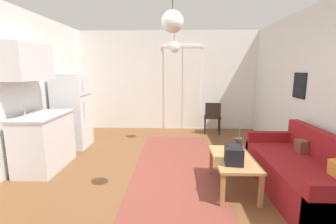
% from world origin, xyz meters
% --- Properties ---
extents(ground_plane, '(5.31, 7.32, 0.10)m').
position_xyz_m(ground_plane, '(0.00, 0.00, -0.05)').
color(ground_plane, brown).
extents(wall_back, '(4.91, 0.13, 2.64)m').
position_xyz_m(wall_back, '(0.02, 3.41, 1.31)').
color(wall_back, white).
rests_on(wall_back, ground_plane).
extents(area_rug, '(1.35, 3.57, 0.01)m').
position_xyz_m(area_rug, '(0.21, 0.65, 0.01)').
color(area_rug, brown).
rests_on(area_rug, ground_plane).
extents(couch, '(0.84, 1.92, 0.81)m').
position_xyz_m(couch, '(1.91, -0.11, 0.27)').
color(couch, maroon).
rests_on(couch, ground_plane).
extents(coffee_table, '(0.54, 1.02, 0.45)m').
position_xyz_m(coffee_table, '(1.00, 0.01, 0.39)').
color(coffee_table, '#B27F4C').
rests_on(coffee_table, ground_plane).
extents(bamboo_vase, '(0.11, 0.11, 0.46)m').
position_xyz_m(bamboo_vase, '(1.09, 0.11, 0.57)').
color(bamboo_vase, '#2D2D33').
rests_on(bamboo_vase, coffee_table).
extents(handbag, '(0.26, 0.31, 0.33)m').
position_xyz_m(handbag, '(0.95, -0.19, 0.57)').
color(handbag, black).
rests_on(handbag, coffee_table).
extents(refrigerator, '(0.64, 0.64, 1.55)m').
position_xyz_m(refrigerator, '(-1.97, 1.74, 0.78)').
color(refrigerator, white).
rests_on(refrigerator, ground_plane).
extents(kitchen_counter, '(0.60, 1.06, 2.04)m').
position_xyz_m(kitchen_counter, '(-2.00, 0.63, 0.77)').
color(kitchen_counter, silver).
rests_on(kitchen_counter, ground_plane).
extents(accent_chair, '(0.46, 0.44, 0.81)m').
position_xyz_m(accent_chair, '(1.14, 2.83, 0.47)').
color(accent_chair, black).
rests_on(accent_chair, ground_plane).
extents(pendant_lamp_near, '(0.23, 0.23, 0.63)m').
position_xyz_m(pendant_lamp_near, '(0.16, -0.50, 2.13)').
color(pendant_lamp_near, black).
extents(pendant_lamp_far, '(0.24, 0.24, 0.67)m').
position_xyz_m(pendant_lamp_far, '(0.17, 1.89, 2.08)').
color(pendant_lamp_far, black).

